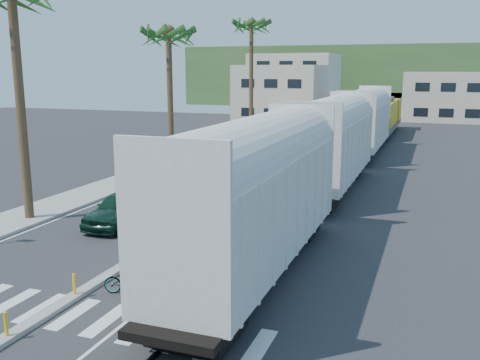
# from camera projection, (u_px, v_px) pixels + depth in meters

# --- Properties ---
(ground) EXTENTS (140.00, 140.00, 0.00)m
(ground) POSITION_uv_depth(u_px,v_px,m) (93.00, 287.00, 18.56)
(ground) COLOR #28282B
(ground) RESTS_ON ground
(sidewalk) EXTENTS (3.00, 90.00, 0.15)m
(sidewalk) POSITION_uv_depth(u_px,v_px,m) (186.00, 159.00, 44.39)
(sidewalk) COLOR gray
(sidewalk) RESTS_ON ground
(rails) EXTENTS (1.56, 100.00, 0.06)m
(rails) POSITION_uv_depth(u_px,v_px,m) (356.00, 164.00, 42.60)
(rails) COLOR black
(rails) RESTS_ON ground
(median) EXTENTS (0.45, 60.00, 0.85)m
(median) POSITION_uv_depth(u_px,v_px,m) (266.00, 177.00, 36.89)
(median) COLOR gray
(median) RESTS_ON ground
(crosswalk) EXTENTS (14.00, 2.20, 0.01)m
(crosswalk) POSITION_uv_depth(u_px,v_px,m) (55.00, 311.00, 16.72)
(crosswalk) COLOR silver
(crosswalk) RESTS_ON ground
(lane_markings) EXTENTS (9.42, 90.00, 0.01)m
(lane_markings) POSITION_uv_depth(u_px,v_px,m) (259.00, 165.00, 42.26)
(lane_markings) COLOR silver
(lane_markings) RESTS_ON ground
(freight_train) EXTENTS (3.00, 60.94, 5.85)m
(freight_train) POSITION_uv_depth(u_px,v_px,m) (349.00, 134.00, 37.96)
(freight_train) COLOR beige
(freight_train) RESTS_ON ground
(palm_trees) EXTENTS (3.50, 37.20, 13.75)m
(palm_trees) POSITION_uv_depth(u_px,v_px,m) (175.00, 23.00, 39.96)
(palm_trees) COLOR brown
(palm_trees) RESTS_ON ground
(buildings) EXTENTS (38.00, 27.00, 10.00)m
(buildings) POSITION_uv_depth(u_px,v_px,m) (325.00, 89.00, 85.69)
(buildings) COLOR beige
(buildings) RESTS_ON ground
(hillside) EXTENTS (80.00, 20.00, 12.00)m
(hillside) POSITION_uv_depth(u_px,v_px,m) (384.00, 76.00, 109.24)
(hillside) COLOR #385628
(hillside) RESTS_ON ground
(car_lead) EXTENTS (2.12, 4.92, 1.65)m
(car_lead) POSITION_uv_depth(u_px,v_px,m) (122.00, 208.00, 25.84)
(car_lead) COLOR #103023
(car_lead) RESTS_ON ground
(car_second) EXTENTS (1.87, 4.40, 1.41)m
(car_second) POSITION_uv_depth(u_px,v_px,m) (166.00, 183.00, 32.05)
(car_second) COLOR black
(car_second) RESTS_ON ground
(car_third) EXTENTS (2.35, 4.45, 1.22)m
(car_third) POSITION_uv_depth(u_px,v_px,m) (207.00, 168.00, 37.51)
(car_third) COLOR black
(car_third) RESTS_ON ground
(car_rear) EXTENTS (2.63, 5.12, 1.38)m
(car_rear) POSITION_uv_depth(u_px,v_px,m) (246.00, 157.00, 41.92)
(car_rear) COLOR #ACAFB1
(car_rear) RESTS_ON ground
(cyclist) EXTENTS (1.54, 2.05, 2.13)m
(cyclist) POSITION_uv_depth(u_px,v_px,m) (129.00, 275.00, 17.89)
(cyclist) COLOR #9EA0A5
(cyclist) RESTS_ON ground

